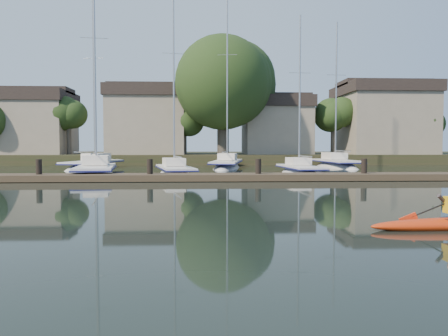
{
  "coord_description": "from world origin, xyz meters",
  "views": [
    {
      "loc": [
        -0.07,
        -10.14,
        1.96
      ],
      "look_at": [
        0.63,
        4.41,
        1.2
      ],
      "focal_mm": 35.0,
      "sensor_mm": 36.0,
      "label": 1
    }
  ],
  "objects_px": {
    "dock": "(204,177)",
    "sailboat_1": "(96,179)",
    "sailboat_6": "(227,170)",
    "sailboat_3": "(300,177)",
    "sailboat_5": "(94,171)",
    "sailboat_2": "(175,177)",
    "sailboat_7": "(336,170)"
  },
  "relations": [
    {
      "from": "dock",
      "to": "sailboat_1",
      "type": "xyz_separation_m",
      "value": [
        -6.88,
        3.92,
        -0.41
      ]
    },
    {
      "from": "dock",
      "to": "sailboat_6",
      "type": "xyz_separation_m",
      "value": [
        1.99,
        13.46,
        -0.4
      ]
    },
    {
      "from": "sailboat_3",
      "to": "sailboat_5",
      "type": "distance_m",
      "value": 17.61
    },
    {
      "from": "sailboat_2",
      "to": "sailboat_5",
      "type": "relative_size",
      "value": 0.86
    },
    {
      "from": "sailboat_2",
      "to": "sailboat_5",
      "type": "xyz_separation_m",
      "value": [
        -7.34,
        8.29,
        -0.03
      ]
    },
    {
      "from": "sailboat_1",
      "to": "sailboat_2",
      "type": "relative_size",
      "value": 1.1
    },
    {
      "from": "sailboat_3",
      "to": "sailboat_7",
      "type": "height_order",
      "value": "sailboat_7"
    },
    {
      "from": "sailboat_7",
      "to": "sailboat_1",
      "type": "bearing_deg",
      "value": -156.33
    },
    {
      "from": "sailboat_2",
      "to": "sailboat_3",
      "type": "height_order",
      "value": "sailboat_2"
    },
    {
      "from": "sailboat_2",
      "to": "sailboat_3",
      "type": "distance_m",
      "value": 8.49
    },
    {
      "from": "sailboat_2",
      "to": "sailboat_6",
      "type": "height_order",
      "value": "sailboat_6"
    },
    {
      "from": "sailboat_1",
      "to": "sailboat_6",
      "type": "bearing_deg",
      "value": 37.84
    },
    {
      "from": "dock",
      "to": "sailboat_1",
      "type": "bearing_deg",
      "value": 150.31
    },
    {
      "from": "sailboat_1",
      "to": "sailboat_5",
      "type": "relative_size",
      "value": 0.95
    },
    {
      "from": "sailboat_1",
      "to": "sailboat_5",
      "type": "xyz_separation_m",
      "value": [
        -2.4,
        9.11,
        0.01
      ]
    },
    {
      "from": "dock",
      "to": "sailboat_1",
      "type": "height_order",
      "value": "sailboat_1"
    },
    {
      "from": "sailboat_1",
      "to": "sailboat_2",
      "type": "height_order",
      "value": "sailboat_1"
    },
    {
      "from": "dock",
      "to": "sailboat_2",
      "type": "height_order",
      "value": "sailboat_2"
    },
    {
      "from": "sailboat_1",
      "to": "sailboat_2",
      "type": "distance_m",
      "value": 5.01
    },
    {
      "from": "sailboat_1",
      "to": "sailboat_7",
      "type": "bearing_deg",
      "value": 18.8
    },
    {
      "from": "sailboat_5",
      "to": "sailboat_7",
      "type": "bearing_deg",
      "value": 13.84
    },
    {
      "from": "sailboat_2",
      "to": "sailboat_3",
      "type": "xyz_separation_m",
      "value": [
        8.47,
        0.53,
        -0.01
      ]
    },
    {
      "from": "dock",
      "to": "sailboat_3",
      "type": "relative_size",
      "value": 2.85
    },
    {
      "from": "dock",
      "to": "sailboat_2",
      "type": "xyz_separation_m",
      "value": [
        -1.94,
        4.74,
        -0.38
      ]
    },
    {
      "from": "dock",
      "to": "sailboat_5",
      "type": "height_order",
      "value": "sailboat_5"
    },
    {
      "from": "sailboat_1",
      "to": "sailboat_5",
      "type": "bearing_deg",
      "value": 95.54
    },
    {
      "from": "dock",
      "to": "sailboat_7",
      "type": "distance_m",
      "value": 18.09
    },
    {
      "from": "sailboat_1",
      "to": "sailboat_3",
      "type": "relative_size",
      "value": 1.26
    },
    {
      "from": "sailboat_6",
      "to": "sailboat_7",
      "type": "relative_size",
      "value": 1.18
    },
    {
      "from": "dock",
      "to": "sailboat_3",
      "type": "distance_m",
      "value": 8.4
    },
    {
      "from": "dock",
      "to": "sailboat_1",
      "type": "distance_m",
      "value": 7.93
    },
    {
      "from": "sailboat_2",
      "to": "sailboat_1",
      "type": "bearing_deg",
      "value": 177.95
    }
  ]
}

